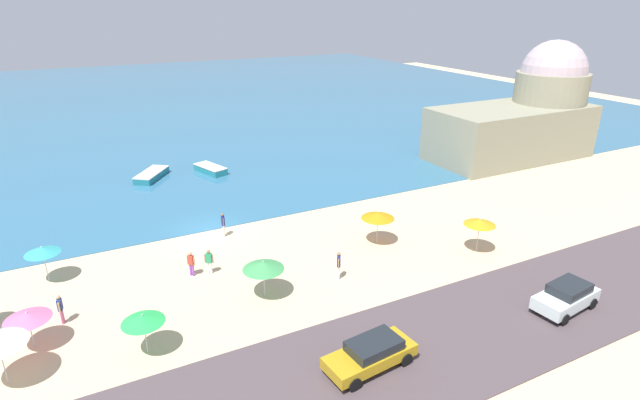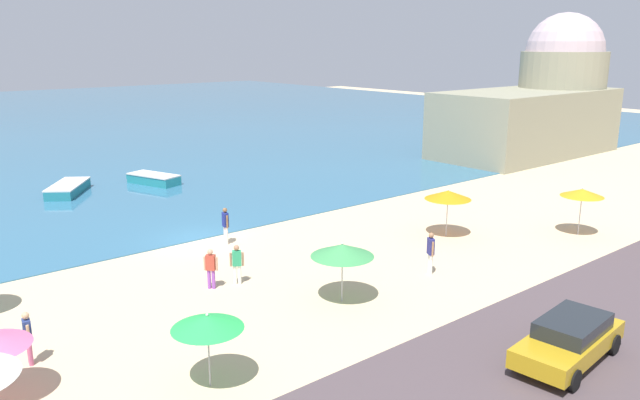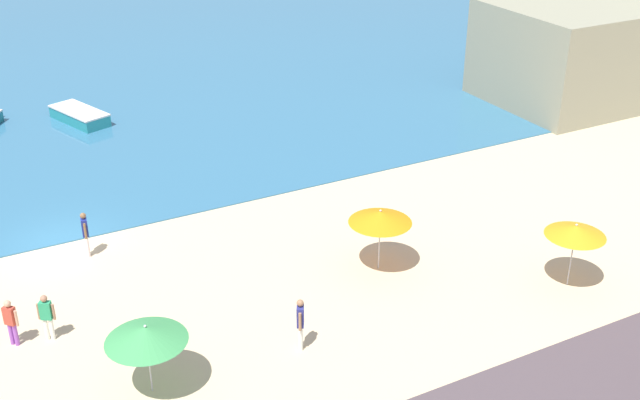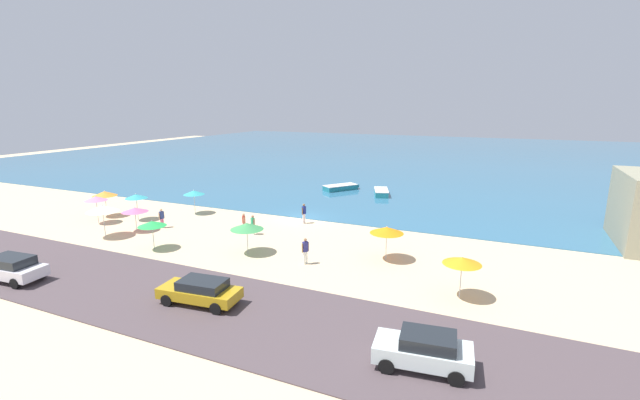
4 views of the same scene
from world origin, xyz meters
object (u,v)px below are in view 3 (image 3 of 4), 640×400
Objects in this scene: beach_umbrella_6 at (576,231)px; bather_1 at (47,315)px; beach_umbrella_4 at (146,334)px; beach_umbrella_5 at (380,217)px; bather_4 at (85,232)px; skiff_nearshore at (79,115)px; bather_3 at (300,321)px; bather_2 at (11,320)px.

beach_umbrella_6 is 17.83m from bather_1.
beach_umbrella_4 is 9.89m from beach_umbrella_5.
beach_umbrella_4 is at bearing 174.78° from beach_umbrella_6.
beach_umbrella_4 is 14.92m from beach_umbrella_6.
bather_4 reaches higher than bather_1.
beach_umbrella_4 is 23.54m from skiff_nearshore.
bather_4 is at bearing 116.70° from bather_3.
bather_4 is (2.35, 4.75, 0.10)m from bather_1.
bather_1 is at bearing 174.04° from beach_umbrella_5.
bather_1 is (-16.96, 5.34, -1.27)m from beach_umbrella_6.
beach_umbrella_4 is 1.45× the size of bather_2.
bather_4 reaches higher than bather_2.
beach_umbrella_4 is 1.31× the size of bather_3.
bather_2 is 5.65m from bather_4.
beach_umbrella_6 is (14.85, -1.36, 0.17)m from beach_umbrella_4.
bather_2 is (-1.05, 0.25, -0.01)m from bather_1.
bather_1 is (-11.60, 1.21, -1.21)m from beach_umbrella_5.
bather_2 is at bearing 166.87° from bather_1.
beach_umbrella_5 reaches higher than bather_3.
bather_4 is 14.84m from skiff_nearshore.
bather_4 reaches higher than skiff_nearshore.
beach_umbrella_4 is at bearing 177.28° from bather_3.
bather_2 is at bearing 173.44° from beach_umbrella_5.
bather_3 is 10.04m from bather_4.
beach_umbrella_6 is 18.91m from bather_2.
beach_umbrella_4 is at bearing -97.95° from skiff_nearshore.
beach_umbrella_6 is (5.36, -4.13, 0.05)m from beach_umbrella_5.
beach_umbrella_6 is 0.57× the size of skiff_nearshore.
beach_umbrella_5 reaches higher than skiff_nearshore.
beach_umbrella_6 is 27.27m from skiff_nearshore.
bather_3 is (6.86, -4.21, 0.10)m from bather_1.
bather_2 is 0.90× the size of bather_3.
beach_umbrella_5 is at bearing -32.82° from bather_4.
bather_1 is 5.30m from bather_4.
bather_3 is 0.42× the size of skiff_nearshore.
bather_2 is at bearing 162.76° from beach_umbrella_6.
skiff_nearshore is at bearing 93.67° from bather_3.
bather_4 is 0.42× the size of skiff_nearshore.
beach_umbrella_5 is at bearing -6.56° from bather_2.
beach_umbrella_4 is at bearing -53.23° from bather_2.
beach_umbrella_4 is 8.80m from bather_4.
beach_umbrella_4 is at bearing -163.69° from beach_umbrella_5.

